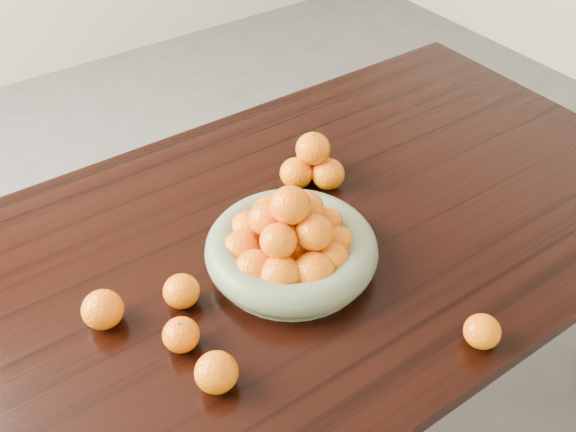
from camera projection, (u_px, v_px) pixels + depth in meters
ground at (274, 431)px, 1.87m from camera, size 5.00×5.00×0.00m
dining_table at (270, 274)px, 1.44m from camera, size 2.00×1.00×0.75m
fruit_bowl at (291, 245)px, 1.31m from camera, size 0.36×0.36×0.19m
orange_pyramid at (313, 163)px, 1.52m from camera, size 0.15×0.15×0.13m
loose_orange_0 at (181, 335)px, 1.16m from camera, size 0.07×0.07×0.06m
loose_orange_1 at (216, 372)px, 1.09m from camera, size 0.08×0.08×0.07m
loose_orange_2 at (482, 331)px, 1.16m from camera, size 0.07×0.07×0.06m
loose_orange_3 at (103, 309)px, 1.20m from camera, size 0.08×0.08×0.07m
loose_orange_4 at (181, 291)px, 1.24m from camera, size 0.07×0.07×0.07m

